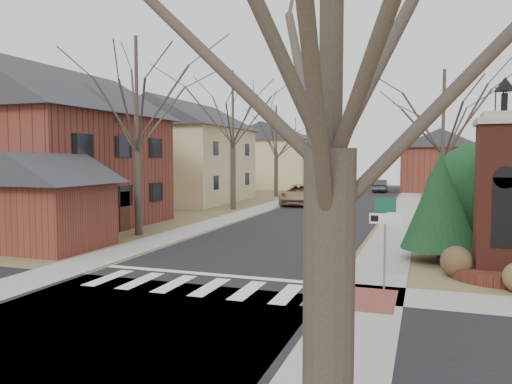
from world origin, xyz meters
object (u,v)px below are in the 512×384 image
at_px(brick_gate_monument, 501,212).
at_px(pickup_truck, 300,195).
at_px(traffic_signal_pole, 332,207).
at_px(distant_car, 380,186).
at_px(sign_post, 385,226).

xyz_separation_m(brick_gate_monument, pickup_truck, (-12.11, 22.31, -1.33)).
relative_size(traffic_signal_pole, distant_car, 1.06).
height_order(sign_post, distant_car, sign_post).
height_order(pickup_truck, distant_car, pickup_truck).
xyz_separation_m(brick_gate_monument, distant_car, (-7.19, 39.87, -1.47)).
distance_m(sign_post, pickup_truck, 26.79).
xyz_separation_m(sign_post, brick_gate_monument, (3.41, 3.01, 0.22)).
distance_m(brick_gate_monument, pickup_truck, 25.42).
bearing_deg(brick_gate_monument, sign_post, -138.58).
xyz_separation_m(traffic_signal_pole, sign_post, (1.29, 1.41, -0.64)).
height_order(sign_post, brick_gate_monument, brick_gate_monument).
relative_size(sign_post, pickup_truck, 0.46).
height_order(brick_gate_monument, pickup_truck, brick_gate_monument).
distance_m(traffic_signal_pole, pickup_truck, 27.79).
distance_m(brick_gate_monument, distant_car, 40.54).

